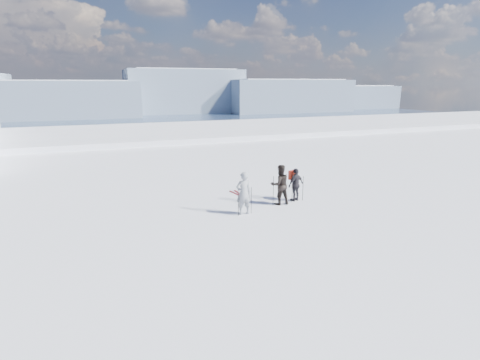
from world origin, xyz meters
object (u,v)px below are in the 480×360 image
object	(u,v)px
skier_dark	(280,185)
skis_loose	(240,195)
skier_grey	(244,193)
skier_pack	(296,185)

from	to	relation	value
skier_dark	skis_loose	bearing A→B (deg)	-57.26
skier_grey	skier_pack	size ratio (longest dim) A/B	1.18
skier_grey	skis_loose	xyz separation A→B (m)	(0.84, 2.60, -0.89)
skis_loose	skier_dark	bearing A→B (deg)	-58.79
skier_dark	skis_loose	distance (m)	2.42
skier_grey	skier_pack	bearing A→B (deg)	-165.63
skier_grey	skier_pack	world-z (taller)	skier_grey
skier_pack	skier_dark	bearing A→B (deg)	-5.84
skier_dark	skier_pack	world-z (taller)	skier_dark
skier_dark	skis_loose	xyz separation A→B (m)	(-1.17, 1.92, -0.89)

